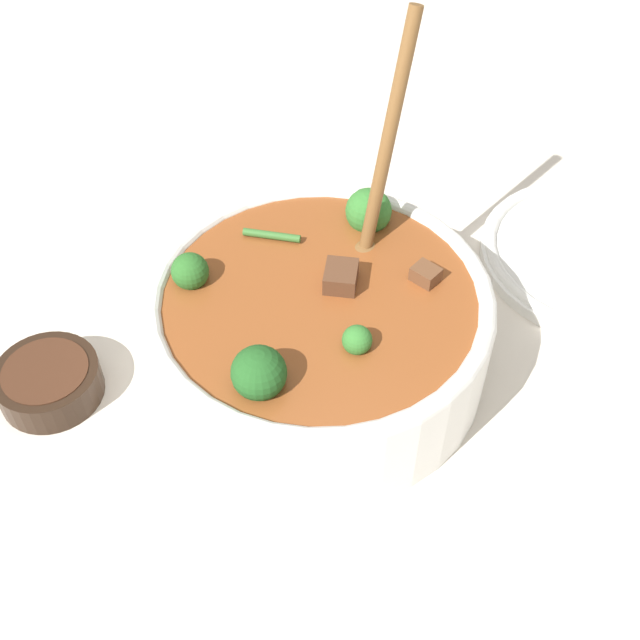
% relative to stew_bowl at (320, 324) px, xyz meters
% --- Properties ---
extents(ground_plane, '(4.00, 4.00, 0.00)m').
position_rel_stew_bowl_xyz_m(ground_plane, '(-0.00, -0.00, -0.06)').
color(ground_plane, silver).
extents(stew_bowl, '(0.30, 0.30, 0.29)m').
position_rel_stew_bowl_xyz_m(stew_bowl, '(0.00, 0.00, 0.00)').
color(stew_bowl, white).
rests_on(stew_bowl, ground_plane).
extents(condiment_bowl, '(0.09, 0.09, 0.03)m').
position_rel_stew_bowl_xyz_m(condiment_bowl, '(-0.20, 0.14, -0.04)').
color(condiment_bowl, black).
rests_on(condiment_bowl, ground_plane).
extents(empty_plate, '(0.24, 0.24, 0.02)m').
position_rel_stew_bowl_xyz_m(empty_plate, '(0.31, -0.08, -0.05)').
color(empty_plate, white).
rests_on(empty_plate, ground_plane).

